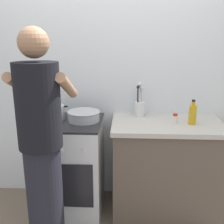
# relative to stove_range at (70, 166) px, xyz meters

# --- Properties ---
(ground) EXTENTS (6.00, 6.00, 0.00)m
(ground) POSITION_rel_stove_range_xyz_m (0.35, -0.15, -0.45)
(ground) COLOR #6B5B4C
(back_wall) EXTENTS (3.20, 0.10, 2.50)m
(back_wall) POSITION_rel_stove_range_xyz_m (0.55, 0.35, 0.80)
(back_wall) COLOR silver
(back_wall) RESTS_ON ground
(countertop) EXTENTS (1.00, 0.60, 0.90)m
(countertop) POSITION_rel_stove_range_xyz_m (0.90, 0.00, 0.00)
(countertop) COLOR brown
(countertop) RESTS_ON ground
(stove_range) EXTENTS (0.60, 0.62, 0.90)m
(stove_range) POSITION_rel_stove_range_xyz_m (0.00, 0.00, 0.00)
(stove_range) COLOR silver
(stove_range) RESTS_ON ground
(pot) EXTENTS (0.26, 0.19, 0.13)m
(pot) POSITION_rel_stove_range_xyz_m (-0.14, 0.05, 0.52)
(pot) COLOR #B2B2B7
(pot) RESTS_ON stove_range
(mixing_bowl) EXTENTS (0.30, 0.30, 0.09)m
(mixing_bowl) POSITION_rel_stove_range_xyz_m (0.14, 0.02, 0.50)
(mixing_bowl) COLOR #B7B7BC
(mixing_bowl) RESTS_ON stove_range
(utensil_crock) EXTENTS (0.10, 0.10, 0.33)m
(utensil_crock) POSITION_rel_stove_range_xyz_m (0.65, 0.20, 0.55)
(utensil_crock) COLOR silver
(utensil_crock) RESTS_ON countertop
(spice_bottle) EXTENTS (0.04, 0.04, 0.09)m
(spice_bottle) POSITION_rel_stove_range_xyz_m (0.96, -0.01, 0.49)
(spice_bottle) COLOR silver
(spice_bottle) RESTS_ON countertop
(oil_bottle) EXTENTS (0.07, 0.07, 0.22)m
(oil_bottle) POSITION_rel_stove_range_xyz_m (1.10, -0.03, 0.54)
(oil_bottle) COLOR gold
(oil_bottle) RESTS_ON countertop
(person) EXTENTS (0.41, 0.50, 1.70)m
(person) POSITION_rel_stove_range_xyz_m (-0.06, -0.59, 0.41)
(person) COLOR black
(person) RESTS_ON ground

